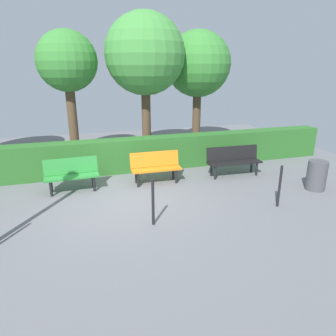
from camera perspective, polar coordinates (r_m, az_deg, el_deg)
ground_plane at (r=7.76m, az=-8.26°, el=-5.61°), size 16.46×16.46×0.00m
bench_black at (r=9.36m, az=12.03°, el=1.56°), size 1.64×0.51×0.86m
bench_orange at (r=8.58m, az=-2.32°, el=0.37°), size 1.39×0.49×0.86m
bench_green at (r=8.37m, az=-17.42°, el=-0.96°), size 1.38×0.51×0.86m
hedge_row at (r=9.69m, az=-4.21°, el=2.67°), size 12.46×0.57×1.02m
tree_near at (r=12.14m, az=5.57°, el=18.47°), size 2.42×2.42×4.40m
tree_mid at (r=10.97m, az=-4.30°, el=20.14°), size 2.70×2.70×4.85m
tree_far at (r=10.85m, az=-18.17°, el=17.95°), size 1.93×1.93×4.24m
railing_post_near at (r=7.53m, az=19.96°, el=-3.22°), size 0.06×0.06×1.00m
railing_post_mid at (r=6.29m, az=-2.79°, el=-6.36°), size 0.06×0.06×1.00m
trash_bin at (r=8.99m, az=25.80°, el=-1.25°), size 0.50×0.50×0.78m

